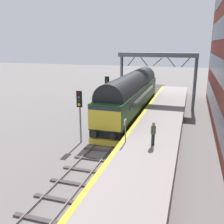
% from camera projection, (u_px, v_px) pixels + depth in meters
% --- Properties ---
extents(ground_plane, '(140.00, 140.00, 0.00)m').
position_uv_depth(ground_plane, '(113.00, 136.00, 21.92)').
color(ground_plane, slate).
rests_on(ground_plane, ground).
extents(track_main, '(2.50, 60.00, 0.15)m').
position_uv_depth(track_main, '(113.00, 135.00, 21.90)').
color(track_main, slate).
rests_on(track_main, ground).
extents(station_platform, '(4.00, 44.00, 1.01)m').
position_uv_depth(station_platform, '(155.00, 135.00, 20.75)').
color(station_platform, '#9F9691').
rests_on(station_platform, ground).
extents(diesel_locomotive, '(2.74, 18.33, 4.68)m').
position_uv_depth(diesel_locomotive, '(131.00, 93.00, 27.51)').
color(diesel_locomotive, black).
rests_on(diesel_locomotive, ground).
extents(signal_post_mid, '(0.44, 0.22, 4.22)m').
position_uv_depth(signal_post_mid, '(80.00, 109.00, 19.74)').
color(signal_post_mid, gray).
rests_on(signal_post_mid, ground).
extents(signal_post_far, '(0.44, 0.22, 4.51)m').
position_uv_depth(signal_post_far, '(107.00, 92.00, 25.90)').
color(signal_post_far, gray).
rests_on(signal_post_far, ground).
extents(platform_number_sign, '(0.10, 0.44, 1.67)m').
position_uv_depth(platform_number_sign, '(125.00, 127.00, 17.51)').
color(platform_number_sign, slate).
rests_on(platform_number_sign, station_platform).
extents(waiting_passenger, '(0.44, 0.48, 1.64)m').
position_uv_depth(waiting_passenger, '(153.00, 132.00, 17.04)').
color(waiting_passenger, '#2F2F34').
rests_on(waiting_passenger, station_platform).
extents(overhead_footbridge, '(9.30, 2.00, 6.66)m').
position_uv_depth(overhead_footbridge, '(158.00, 59.00, 30.40)').
color(overhead_footbridge, slate).
rests_on(overhead_footbridge, ground).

